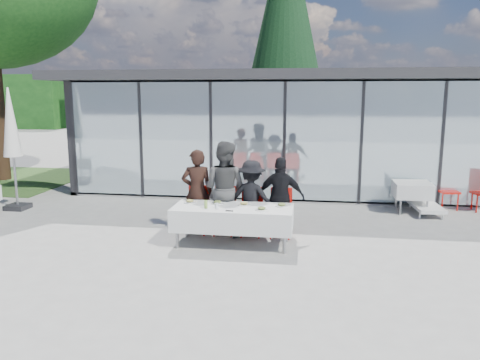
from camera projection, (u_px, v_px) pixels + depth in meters
The scene contains 26 objects.
ground at pixel (215, 250), 8.66m from camera, with size 90.00×90.00×0.00m, color #9A9892.
pavilion at pixel (320, 115), 15.91m from camera, with size 14.80×8.80×3.44m.
treeline at pixel (263, 102), 35.78m from camera, with size 62.50×2.00×4.40m.
dining_table at pixel (233, 218), 8.84m from camera, with size 2.26×0.96×0.75m.
diner_a at pixel (197, 192), 9.58m from camera, with size 0.64×0.64×1.74m, color black.
diner_chair_a at pixel (198, 207), 9.70m from camera, with size 0.44×0.44×0.97m.
diner_b at pixel (224, 188), 9.48m from camera, with size 0.93×0.93×1.92m, color #4A4A4A.
diner_chair_b at pixel (225, 208), 9.61m from camera, with size 0.44×0.44×0.97m.
diner_c at pixel (251, 198), 9.44m from camera, with size 1.00×1.00×1.54m, color black.
diner_chair_c at pixel (252, 209), 9.53m from camera, with size 0.44×0.44×0.97m.
diner_d at pixel (281, 197), 9.34m from camera, with size 0.95×0.95×1.62m, color black.
diner_chair_d at pixel (281, 210), 9.45m from camera, with size 0.44×0.44×0.97m.
plate_a at pixel (190, 201), 9.12m from camera, with size 0.24×0.24×0.07m.
plate_b at pixel (217, 202), 9.03m from camera, with size 0.24×0.24×0.07m.
plate_c at pixel (244, 204), 8.92m from camera, with size 0.24×0.24×0.07m.
plate_d at pixel (282, 205), 8.82m from camera, with size 0.24×0.24×0.07m.
plate_extra at pixel (262, 209), 8.53m from camera, with size 0.24×0.24×0.07m.
juice_bottle at pixel (206, 204), 8.68m from camera, with size 0.06×0.06×0.15m, color #84AE48.
drinking_glasses at pixel (217, 206), 8.67m from camera, with size 0.07×0.07×0.10m.
folded_eyeglasses at pixel (229, 211), 8.47m from camera, with size 0.14×0.03×0.01m, color black.
spare_table_right at pixel (412, 190), 11.32m from camera, with size 0.86×0.86×0.74m.
spare_chair_a at pixel (447, 187), 11.69m from camera, with size 0.50×0.50×0.97m.
market_umbrella at pixel (11, 130), 11.35m from camera, with size 0.50×0.50×3.00m.
lounger at pixel (424, 201), 11.42m from camera, with size 0.69×1.37×0.72m.
conifer_tree at pixel (286, 20), 20.14m from camera, with size 4.00×4.00×10.50m.
grass_patch at pixel (4, 179), 15.74m from camera, with size 5.00×5.00×0.02m, color #385926.
Camera 1 is at (1.69, -8.12, 2.84)m, focal length 35.00 mm.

